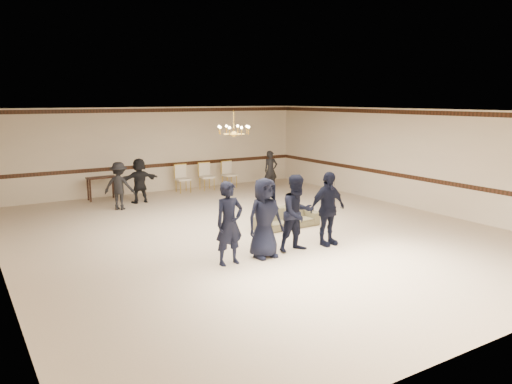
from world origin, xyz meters
TOP-DOWN VIEW (x-y plane):
  - room at (0.00, 0.00)m, footprint 12.01×14.01m
  - chair_rail at (0.00, 6.99)m, footprint 12.00×0.02m
  - crown_molding at (0.00, 6.99)m, footprint 12.00×0.02m
  - chandelier at (0.00, 1.00)m, footprint 0.94×0.94m
  - boy_a at (-1.77, -1.92)m, footprint 0.68×0.46m
  - boy_b at (-0.87, -1.92)m, footprint 0.89×0.59m
  - boy_c at (0.03, -1.92)m, footprint 0.88×0.69m
  - boy_d at (0.93, -1.92)m, footprint 1.08×0.49m
  - settee at (1.05, -0.04)m, footprint 1.89×0.78m
  - adult_left at (-2.18, 4.61)m, footprint 1.14×1.05m
  - adult_mid at (-1.28, 5.31)m, footprint 1.44×0.52m
  - adult_right at (3.82, 4.91)m, footprint 0.60×0.42m
  - banquet_chair_left at (0.74, 6.27)m, footprint 0.52×0.52m
  - banquet_chair_mid at (1.74, 6.27)m, footprint 0.53×0.53m
  - banquet_chair_right at (2.74, 6.27)m, footprint 0.55×0.55m
  - console_table at (-2.26, 6.47)m, footprint 1.02×0.50m

SIDE VIEW (x-z plane):
  - settee at x=1.05m, z-range 0.00..0.55m
  - console_table at x=-2.26m, z-range 0.00..0.83m
  - banquet_chair_left at x=0.74m, z-range 0.00..1.04m
  - banquet_chair_mid at x=1.74m, z-range 0.00..1.04m
  - banquet_chair_right at x=2.74m, z-range 0.00..1.04m
  - adult_left at x=-2.18m, z-range 0.00..1.54m
  - adult_mid at x=-1.28m, z-range 0.00..1.54m
  - adult_right at x=3.82m, z-range 0.00..1.54m
  - boy_a at x=-1.77m, z-range 0.00..1.80m
  - boy_b at x=-0.87m, z-range 0.00..1.80m
  - boy_c at x=0.03m, z-range 0.00..1.80m
  - boy_d at x=0.93m, z-range 0.00..1.80m
  - chair_rail at x=0.00m, z-range 0.93..1.07m
  - room at x=0.00m, z-range -0.01..3.20m
  - chandelier at x=0.00m, z-range 2.43..3.32m
  - crown_molding at x=0.00m, z-range 3.01..3.15m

